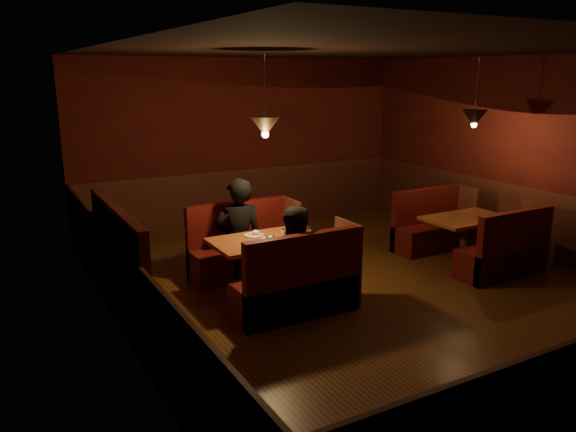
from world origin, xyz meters
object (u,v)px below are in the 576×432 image
diner_a (239,217)px  main_table (267,251)px  second_bench_near (506,255)px  second_table (465,229)px  main_bench_far (243,252)px  second_bench_far (431,230)px  main_bench_near (299,289)px  diner_b (300,245)px

diner_a → main_table: bearing=115.8°
second_bench_near → diner_a: 3.58m
main_table → second_table: main_table is taller
main_bench_far → second_bench_far: 3.05m
main_table → diner_a: bearing=102.4°
second_bench_near → main_bench_near: bearing=175.3°
diner_a → diner_b: diner_a is taller
main_bench_near → second_bench_near: main_bench_near is taller
diner_b → main_table: bearing=121.1°
main_bench_near → second_table: (3.00, 0.45, 0.18)m
second_table → second_bench_near: size_ratio=0.90×
second_bench_far → second_bench_near: 1.40m
second_bench_far → main_bench_near: bearing=-159.2°
main_table → second_table: (3.02, -0.30, -0.05)m
main_table → main_bench_far: size_ratio=0.91×
second_bench_near → second_bench_far: bearing=90.0°
main_table → diner_a: size_ratio=0.76×
main_bench_near → second_table: main_bench_near is taller
main_bench_far → diner_a: 0.59m
main_table → diner_b: (0.08, -0.63, 0.24)m
main_bench_near → second_bench_far: bearing=20.8°
main_table → main_bench_near: 0.78m
main_table → diner_a: 0.66m
second_bench_far → diner_b: bearing=-160.8°
diner_b → diner_a: bearing=123.4°
main_bench_far → second_table: main_bench_far is taller
diner_a → second_bench_far: bearing=-169.4°
diner_a → diner_b: size_ratio=1.10×
main_bench_far → diner_b: 1.46m
diner_a → main_bench_far: bearing=-113.4°
main_bench_near → second_bench_near: 3.04m
second_bench_near → main_table: bearing=161.9°
main_bench_near → second_table: bearing=8.5°
main_bench_far → main_bench_near: bearing=-90.0°
second_table → second_bench_far: second_bench_far is taller
main_bench_far → diner_b: size_ratio=0.92×
main_bench_far → diner_a: diner_a is taller
main_bench_far → main_bench_near: same height
main_bench_far → second_bench_near: main_bench_far is taller
main_table → main_bench_near: (0.02, -0.75, -0.23)m
main_bench_far → diner_b: diner_b is taller
main_table → main_bench_far: bearing=88.8°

